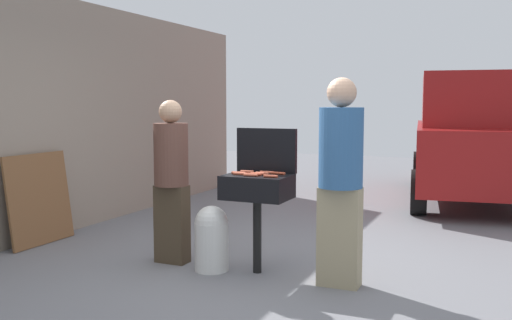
# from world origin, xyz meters

# --- Properties ---
(ground_plane) EXTENTS (24.00, 24.00, 0.00)m
(ground_plane) POSITION_xyz_m (0.00, 0.00, 0.00)
(ground_plane) COLOR slate
(house_wall_side) EXTENTS (0.24, 8.00, 2.83)m
(house_wall_side) POSITION_xyz_m (-2.87, 1.00, 1.42)
(house_wall_side) COLOR gray
(house_wall_side) RESTS_ON ground
(bbq_grill) EXTENTS (0.60, 0.44, 0.92)m
(bbq_grill) POSITION_xyz_m (0.04, 0.04, 0.77)
(bbq_grill) COLOR black
(bbq_grill) RESTS_ON ground
(grill_lid_open) EXTENTS (0.60, 0.05, 0.42)m
(grill_lid_open) POSITION_xyz_m (0.04, 0.26, 1.13)
(grill_lid_open) COLOR black
(grill_lid_open) RESTS_ON bbq_grill
(hot_dog_0) EXTENTS (0.13, 0.04, 0.03)m
(hot_dog_0) POSITION_xyz_m (-0.10, 0.14, 0.93)
(hot_dog_0) COLOR #C6593D
(hot_dog_0) RESTS_ON bbq_grill
(hot_dog_1) EXTENTS (0.13, 0.03, 0.03)m
(hot_dog_1) POSITION_xyz_m (0.09, 0.17, 0.93)
(hot_dog_1) COLOR #C6593D
(hot_dog_1) RESTS_ON bbq_grill
(hot_dog_2) EXTENTS (0.13, 0.04, 0.03)m
(hot_dog_2) POSITION_xyz_m (0.08, 0.08, 0.93)
(hot_dog_2) COLOR #C6593D
(hot_dog_2) RESTS_ON bbq_grill
(hot_dog_3) EXTENTS (0.13, 0.03, 0.03)m
(hot_dog_3) POSITION_xyz_m (-0.14, 0.02, 0.93)
(hot_dog_3) COLOR #C6593D
(hot_dog_3) RESTS_ON bbq_grill
(hot_dog_4) EXTENTS (0.13, 0.03, 0.03)m
(hot_dog_4) POSITION_xyz_m (0.21, 0.15, 0.93)
(hot_dog_4) COLOR #AD4228
(hot_dog_4) RESTS_ON bbq_grill
(hot_dog_5) EXTENTS (0.13, 0.03, 0.03)m
(hot_dog_5) POSITION_xyz_m (0.04, -0.02, 0.93)
(hot_dog_5) COLOR #AD4228
(hot_dog_5) RESTS_ON bbq_grill
(hot_dog_6) EXTENTS (0.13, 0.03, 0.03)m
(hot_dog_6) POSITION_xyz_m (-0.10, -0.03, 0.93)
(hot_dog_6) COLOR #C6593D
(hot_dog_6) RESTS_ON bbq_grill
(hot_dog_7) EXTENTS (0.13, 0.04, 0.03)m
(hot_dog_7) POSITION_xyz_m (0.03, -0.08, 0.93)
(hot_dog_7) COLOR #C6593D
(hot_dog_7) RESTS_ON bbq_grill
(hot_dog_8) EXTENTS (0.13, 0.03, 0.03)m
(hot_dog_8) POSITION_xyz_m (0.05, 0.04, 0.93)
(hot_dog_8) COLOR #B74C33
(hot_dog_8) RESTS_ON bbq_grill
(hot_dog_9) EXTENTS (0.13, 0.03, 0.03)m
(hot_dog_9) POSITION_xyz_m (0.23, -0.09, 0.93)
(hot_dog_9) COLOR #B74C33
(hot_dog_9) RESTS_ON bbq_grill
(propane_tank) EXTENTS (0.32, 0.32, 0.62)m
(propane_tank) POSITION_xyz_m (-0.38, -0.07, 0.32)
(propane_tank) COLOR silver
(propane_tank) RESTS_ON ground
(person_left) EXTENTS (0.34, 0.34, 1.60)m
(person_left) POSITION_xyz_m (-0.87, 0.02, 0.87)
(person_left) COLOR #3F3323
(person_left) RESTS_ON ground
(person_right) EXTENTS (0.38, 0.38, 1.79)m
(person_right) POSITION_xyz_m (0.85, -0.03, 0.97)
(person_right) COLOR gray
(person_right) RESTS_ON ground
(parked_minivan) EXTENTS (2.50, 4.61, 2.02)m
(parked_minivan) POSITION_xyz_m (1.73, 5.07, 1.03)
(parked_minivan) COLOR maroon
(parked_minivan) RESTS_ON ground
(leaning_board) EXTENTS (0.16, 0.90, 1.01)m
(leaning_board) POSITION_xyz_m (-2.62, 0.07, 0.51)
(leaning_board) COLOR brown
(leaning_board) RESTS_ON ground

